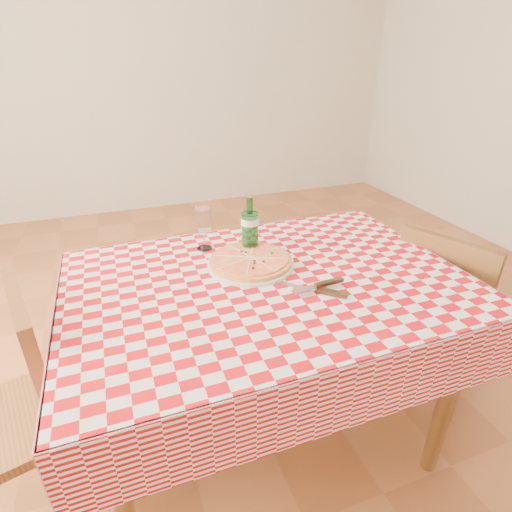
{
  "coord_description": "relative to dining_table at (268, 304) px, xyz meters",
  "views": [
    {
      "loc": [
        -0.43,
        -1.06,
        1.42
      ],
      "look_at": [
        -0.02,
        0.06,
        0.82
      ],
      "focal_mm": 28.0,
      "sensor_mm": 36.0,
      "label": 1
    }
  ],
  "objects": [
    {
      "name": "chair_near",
      "position": [
        0.78,
        -0.02,
        -0.19
      ],
      "size": [
        0.49,
        0.49,
        0.82
      ],
      "rotation": [
        0.0,
        0.0,
        0.41
      ],
      "color": "brown",
      "rests_on": "ground"
    },
    {
      "name": "water_bottle",
      "position": [
        0.01,
        0.21,
        0.21
      ],
      "size": [
        0.07,
        0.07,
        0.23
      ],
      "primitive_type": null,
      "rotation": [
        0.0,
        0.0,
        0.05
      ],
      "color": "#1A6B26",
      "rests_on": "tablecloth"
    },
    {
      "name": "cutlery",
      "position": [
        0.11,
        -0.12,
        0.11
      ],
      "size": [
        0.3,
        0.28,
        0.03
      ],
      "primitive_type": null,
      "rotation": [
        0.0,
        0.0,
        -0.28
      ],
      "color": "silver",
      "rests_on": "tablecloth"
    },
    {
      "name": "wine_glass",
      "position": [
        -0.14,
        0.3,
        0.18
      ],
      "size": [
        0.08,
        0.08,
        0.16
      ],
      "primitive_type": null,
      "rotation": [
        0.0,
        0.0,
        -0.34
      ],
      "color": "white",
      "rests_on": "tablecloth"
    },
    {
      "name": "tablecloth",
      "position": [
        0.0,
        0.0,
        0.09
      ],
      "size": [
        1.3,
        0.9,
        0.01
      ],
      "primitive_type": "cube",
      "color": "#AA0A10",
      "rests_on": "dining_table"
    },
    {
      "name": "pizza_plate",
      "position": [
        -0.02,
        0.11,
        0.12
      ],
      "size": [
        0.39,
        0.39,
        0.04
      ],
      "primitive_type": null,
      "rotation": [
        0.0,
        0.0,
        0.33
      ],
      "color": "#C48A41",
      "rests_on": "tablecloth"
    },
    {
      "name": "dining_table",
      "position": [
        0.0,
        0.0,
        0.0
      ],
      "size": [
        1.2,
        0.8,
        0.75
      ],
      "color": "brown",
      "rests_on": "ground"
    },
    {
      "name": "chair_far",
      "position": [
        -0.82,
        0.02,
        -0.18
      ],
      "size": [
        0.46,
        0.46,
        0.83
      ],
      "rotation": [
        0.0,
        0.0,
        3.39
      ],
      "color": "brown",
      "rests_on": "ground"
    }
  ]
}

